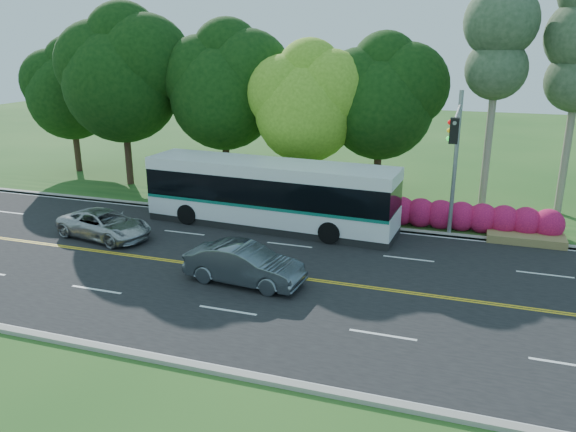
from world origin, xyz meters
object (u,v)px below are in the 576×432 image
(traffic_signal, at_px, (455,148))
(sedan, at_px, (244,264))
(suv, at_px, (105,224))
(transit_bus, at_px, (270,195))

(traffic_signal, height_order, sedan, traffic_signal)
(traffic_signal, bearing_deg, suv, -166.69)
(transit_bus, height_order, sedan, transit_bus)
(transit_bus, relative_size, sedan, 2.75)
(sedan, relative_size, suv, 0.98)
(transit_bus, xyz_separation_m, suv, (-6.95, -4.12, -1.00))
(sedan, height_order, suv, sedan)
(traffic_signal, relative_size, sedan, 1.48)
(suv, bearing_deg, traffic_signal, -65.95)
(sedan, xyz_separation_m, suv, (-8.42, 2.77, -0.11))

